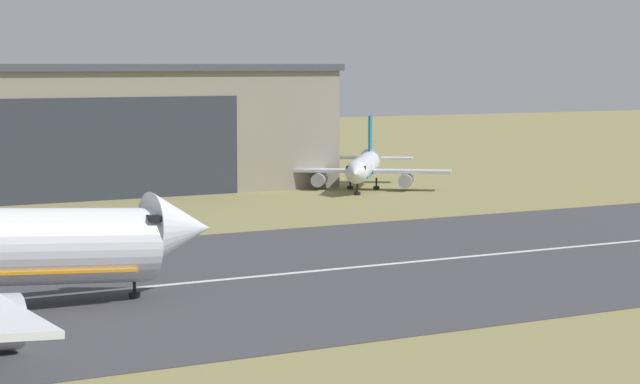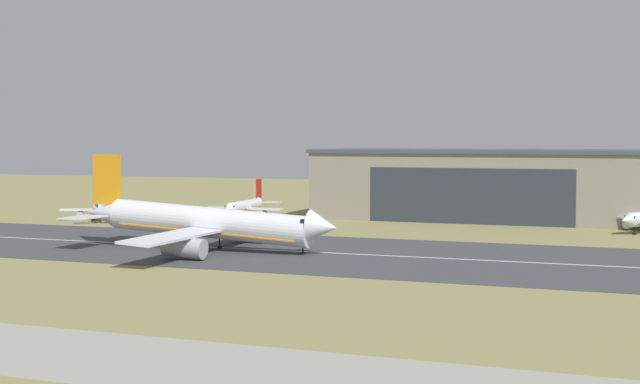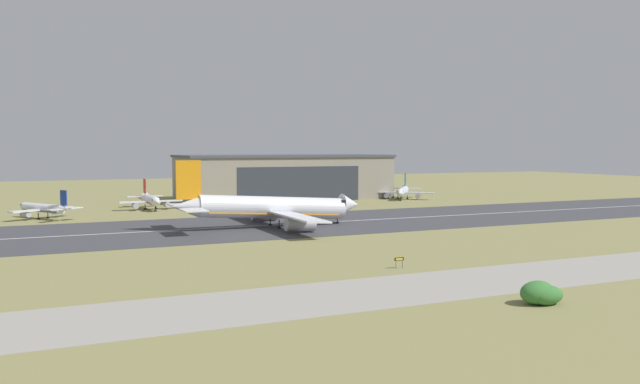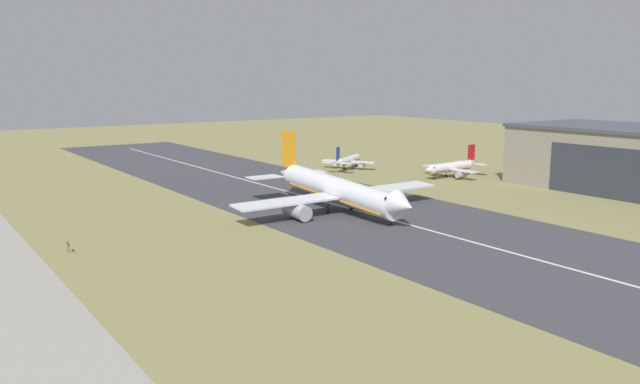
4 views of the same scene
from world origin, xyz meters
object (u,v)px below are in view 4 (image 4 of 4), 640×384
runway_sign (68,245)px  airplane_landing (338,191)px  airplane_parked_east (348,161)px  airplane_parked_centre (451,167)px

runway_sign → airplane_landing: bearing=91.1°
airplane_landing → airplane_parked_east: bearing=140.6°
airplane_landing → airplane_parked_centre: 60.73m
airplane_parked_centre → runway_sign: (21.39, -114.85, -1.64)m
runway_sign → airplane_parked_centre: bearing=100.5°
airplane_parked_east → runway_sign: (52.22, -99.50, -1.55)m
airplane_landing → airplane_parked_east: size_ratio=2.39×
airplane_parked_centre → airplane_parked_east: airplane_parked_centre is taller
airplane_landing → runway_sign: size_ratio=29.36×
airplane_parked_east → runway_sign: airplane_parked_east is taller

